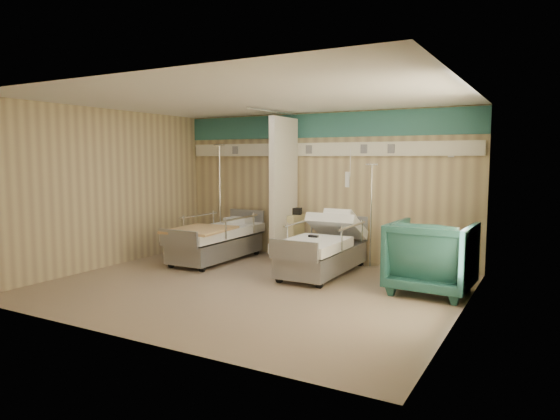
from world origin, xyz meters
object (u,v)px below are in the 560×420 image
object	(u,v)px
bed_right	(323,255)
iv_stand_left	(220,230)
iv_stand_right	(370,245)
bedside_cabinet	(288,236)
bed_left	(216,244)
visitor_armchair	(431,257)

from	to	relation	value
bed_right	iv_stand_left	bearing A→B (deg)	163.49
iv_stand_right	iv_stand_left	distance (m)	3.19
bed_right	bedside_cabinet	xyz separation A→B (m)	(-1.15, 0.90, 0.11)
bed_right	bed_left	bearing A→B (deg)	180.00
bedside_cabinet	visitor_armchair	xyz separation A→B (m)	(3.00, -1.22, 0.10)
bedside_cabinet	iv_stand_left	xyz separation A→B (m)	(-1.53, -0.11, 0.03)
bedside_cabinet	visitor_armchair	size ratio (longest dim) A/B	0.74
iv_stand_right	bedside_cabinet	bearing A→B (deg)	-177.57
bed_right	iv_stand_right	distance (m)	1.09
bedside_cabinet	bed_left	bearing A→B (deg)	-139.40
iv_stand_right	bed_left	bearing A→B (deg)	-160.24
iv_stand_left	bed_right	bearing A→B (deg)	-16.51
bed_left	bedside_cabinet	xyz separation A→B (m)	(1.05, 0.90, 0.11)
bed_right	visitor_armchair	bearing A→B (deg)	-9.85
bed_right	bed_left	xyz separation A→B (m)	(-2.20, 0.00, 0.00)
visitor_armchair	iv_stand_left	world-z (taller)	iv_stand_left
visitor_armchair	iv_stand_right	world-z (taller)	iv_stand_right
iv_stand_right	iv_stand_left	bearing A→B (deg)	-176.84
visitor_armchair	iv_stand_right	xyz separation A→B (m)	(-1.35, 1.29, -0.15)
bedside_cabinet	iv_stand_right	world-z (taller)	iv_stand_right
bed_right	visitor_armchair	size ratio (longest dim) A/B	1.88
bed_left	visitor_armchair	bearing A→B (deg)	-4.54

